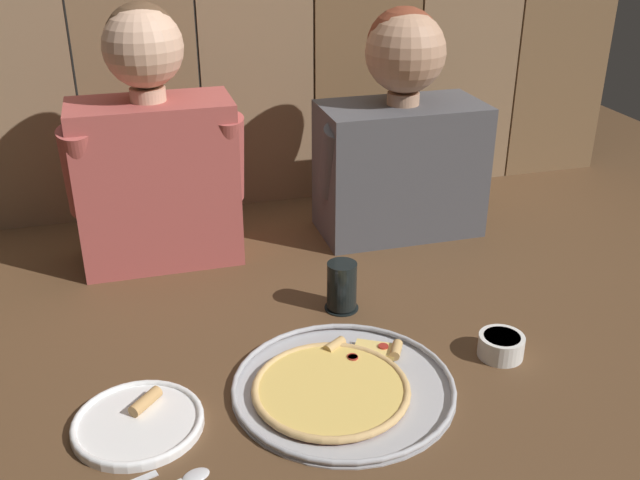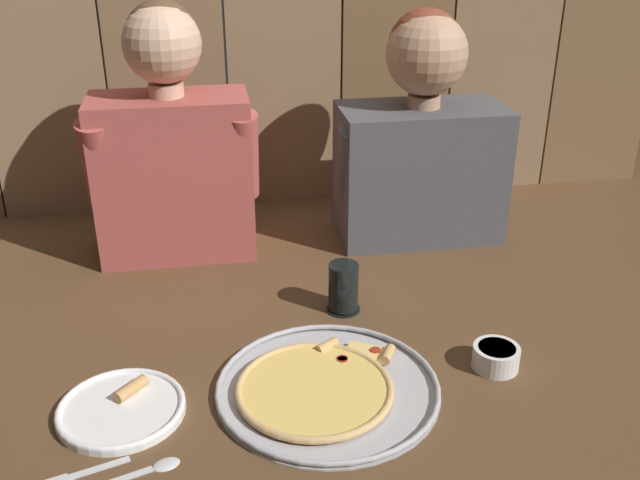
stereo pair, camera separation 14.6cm
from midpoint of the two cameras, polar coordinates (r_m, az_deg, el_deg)
The scene contains 8 objects.
ground_plane at distance 1.47m, azimuth -1.34°, elevation -7.99°, with size 3.20×3.20×0.00m, color brown.
pizza_tray at distance 1.33m, azimuth -1.71°, elevation -11.56°, with size 0.41×0.41×0.03m.
dinner_plate at distance 1.31m, azimuth -17.34°, elevation -13.62°, with size 0.22×0.22×0.03m.
drinking_glass at distance 1.55m, azimuth -0.98°, elevation -3.76°, with size 0.07×0.07×0.11m.
dipping_bowl at distance 1.44m, azimuth 11.25°, elevation -8.17°, with size 0.09×0.09×0.04m.
table_spoon at distance 1.20m, azimuth -14.42°, elevation -17.95°, with size 0.14×0.06×0.01m.
diner_left at distance 1.74m, azimuth -15.35°, elevation 6.86°, with size 0.40×0.20×0.61m.
diner_right at distance 1.85m, azimuth 4.16°, elevation 8.22°, with size 0.45×0.22×0.57m.
Camera 1 is at (-0.37, -1.17, 0.81)m, focal length 40.66 mm.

